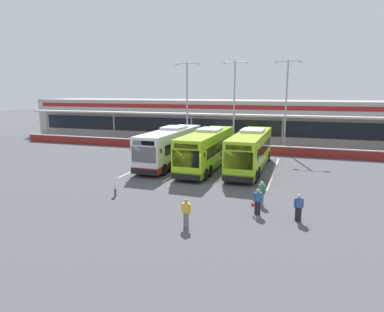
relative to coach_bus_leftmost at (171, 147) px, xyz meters
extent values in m
plane|color=#4C4C51|center=(4.03, -6.09, -1.79)|extent=(200.00, 200.00, 0.00)
cube|color=#B7B7B2|center=(4.03, 20.91, 0.96)|extent=(70.00, 10.00, 5.50)
cube|color=#19232D|center=(4.03, 15.89, 0.51)|extent=(66.00, 0.08, 2.20)
cube|color=maroon|center=(4.03, 15.88, 3.36)|extent=(68.00, 0.08, 0.60)
cube|color=beige|center=(4.03, 14.41, 2.41)|extent=(67.00, 3.00, 0.24)
cube|color=gray|center=(4.03, 20.91, 3.96)|extent=(70.00, 10.00, 0.50)
cylinder|color=#999999|center=(-26.97, 13.21, 0.31)|extent=(0.20, 0.20, 4.20)
cylinder|color=#999999|center=(-14.57, 13.21, 0.31)|extent=(0.20, 0.20, 4.20)
cylinder|color=#999999|center=(-2.17, 13.21, 0.31)|extent=(0.20, 0.20, 4.20)
cylinder|color=#999999|center=(10.23, 13.21, 0.31)|extent=(0.20, 0.20, 4.20)
cube|color=maroon|center=(4.03, 8.41, -1.29)|extent=(60.00, 0.36, 1.00)
cube|color=#B2B2B2|center=(4.03, 8.41, -0.74)|extent=(60.00, 0.40, 0.10)
cube|color=silver|center=(0.00, -0.04, 0.12)|extent=(2.70, 12.03, 3.19)
cube|color=#AD1E1E|center=(0.00, -0.04, -1.19)|extent=(2.72, 12.05, 0.56)
cube|color=black|center=(0.00, 0.36, 0.36)|extent=(2.70, 9.63, 0.96)
cube|color=black|center=(-0.07, -5.99, 0.26)|extent=(2.31, 0.13, 1.40)
cube|color=black|center=(-0.07, -6.00, 1.26)|extent=(2.05, 0.11, 0.40)
cube|color=silver|center=(0.01, 0.96, 1.85)|extent=(2.08, 2.83, 0.28)
cube|color=black|center=(-0.08, -6.10, -1.24)|extent=(2.45, 0.19, 0.44)
cube|color=black|center=(1.39, -5.66, 0.61)|extent=(0.08, 0.12, 0.36)
cube|color=black|center=(-1.52, -5.62, 0.61)|extent=(0.08, 0.12, 0.36)
cylinder|color=black|center=(1.25, 4.55, -1.27)|extent=(0.33, 1.04, 1.04)
cylinder|color=black|center=(-1.14, 4.58, -1.27)|extent=(0.33, 1.04, 1.04)
cylinder|color=black|center=(1.15, -3.25, -1.27)|extent=(0.33, 1.04, 1.04)
cylinder|color=black|center=(-1.23, -3.22, -1.27)|extent=(0.33, 1.04, 1.04)
cylinder|color=black|center=(1.14, -4.65, -1.27)|extent=(0.33, 1.04, 1.04)
cylinder|color=black|center=(-1.25, -4.62, -1.27)|extent=(0.33, 1.04, 1.04)
cube|color=#9ED11E|center=(3.97, -0.55, 0.12)|extent=(2.70, 12.03, 3.19)
cube|color=#598419|center=(3.97, -0.55, -1.19)|extent=(2.72, 12.05, 0.56)
cube|color=black|center=(3.97, -0.15, 0.36)|extent=(2.70, 9.63, 0.96)
cube|color=black|center=(3.89, -6.50, 0.26)|extent=(2.31, 0.13, 1.40)
cube|color=black|center=(3.89, -6.51, 1.26)|extent=(2.05, 0.11, 0.40)
cube|color=silver|center=(3.98, 0.45, 1.85)|extent=(2.08, 2.83, 0.28)
cube|color=black|center=(3.89, -6.61, -1.24)|extent=(2.45, 0.19, 0.44)
cube|color=black|center=(5.35, -6.17, 0.61)|extent=(0.08, 0.12, 0.36)
cube|color=black|center=(2.44, -6.13, 0.61)|extent=(0.08, 0.12, 0.36)
cylinder|color=black|center=(5.22, 4.04, -1.27)|extent=(0.33, 1.04, 1.04)
cylinder|color=black|center=(2.83, 4.07, -1.27)|extent=(0.33, 1.04, 1.04)
cylinder|color=black|center=(5.12, -3.76, -1.27)|extent=(0.33, 1.04, 1.04)
cylinder|color=black|center=(2.73, -3.73, -1.27)|extent=(0.33, 1.04, 1.04)
cylinder|color=black|center=(5.11, -5.16, -1.27)|extent=(0.33, 1.04, 1.04)
cylinder|color=black|center=(2.72, -5.13, -1.27)|extent=(0.33, 1.04, 1.04)
cube|color=#9ED11E|center=(8.09, 0.06, 0.12)|extent=(2.70, 12.03, 3.19)
cube|color=#598419|center=(8.09, 0.06, -1.19)|extent=(2.72, 12.05, 0.56)
cube|color=black|center=(8.09, 0.46, 0.36)|extent=(2.70, 9.63, 0.96)
cube|color=black|center=(8.01, -5.89, 0.26)|extent=(2.31, 0.13, 1.40)
cube|color=black|center=(8.01, -5.90, 1.26)|extent=(2.05, 0.11, 0.40)
cube|color=silver|center=(8.10, 1.06, 1.85)|extent=(2.08, 2.83, 0.28)
cube|color=black|center=(8.01, -6.00, -1.24)|extent=(2.45, 0.19, 0.44)
cube|color=black|center=(9.47, -5.56, 0.61)|extent=(0.08, 0.12, 0.36)
cube|color=black|center=(6.56, -5.52, 0.61)|extent=(0.08, 0.12, 0.36)
cylinder|color=black|center=(9.34, 4.64, -1.27)|extent=(0.33, 1.04, 1.04)
cylinder|color=black|center=(6.95, 4.67, -1.27)|extent=(0.33, 1.04, 1.04)
cylinder|color=black|center=(9.24, -3.16, -1.27)|extent=(0.33, 1.04, 1.04)
cylinder|color=black|center=(6.85, -3.13, -1.27)|extent=(0.33, 1.04, 1.04)
cylinder|color=black|center=(9.22, -4.56, -1.27)|extent=(0.33, 1.04, 1.04)
cylinder|color=black|center=(6.83, -4.53, -1.27)|extent=(0.33, 1.04, 1.04)
cube|color=silver|center=(-2.27, -0.09, -1.78)|extent=(0.14, 13.00, 0.01)
cube|color=silver|center=(1.93, -0.09, -1.78)|extent=(0.14, 13.00, 0.01)
cube|color=silver|center=(6.13, -0.09, -1.78)|extent=(0.14, 13.00, 0.01)
cube|color=silver|center=(10.33, -0.09, -1.78)|extent=(0.14, 13.00, 0.01)
cube|color=black|center=(10.23, -11.76, -1.37)|extent=(0.19, 0.22, 0.84)
cube|color=black|center=(10.42, -11.82, -1.37)|extent=(0.19, 0.22, 0.84)
cube|color=#2D5693|center=(10.32, -11.79, -0.67)|extent=(0.39, 0.32, 0.56)
cube|color=#2D5693|center=(10.12, -11.86, -0.69)|extent=(0.12, 0.12, 0.54)
cube|color=#2D5693|center=(10.53, -11.72, -0.69)|extent=(0.12, 0.12, 0.54)
sphere|color=tan|center=(10.32, -11.79, -0.28)|extent=(0.22, 0.22, 0.22)
cube|color=maroon|center=(10.04, -11.87, -1.16)|extent=(0.20, 0.30, 0.22)
cylinder|color=maroon|center=(10.04, -11.87, -0.98)|extent=(0.02, 0.02, 0.16)
cube|color=slate|center=(6.79, -14.91, -1.37)|extent=(0.16, 0.19, 0.84)
cube|color=slate|center=(6.94, -15.05, -1.37)|extent=(0.16, 0.19, 0.84)
cube|color=gold|center=(6.86, -14.98, -0.67)|extent=(0.36, 0.26, 0.56)
cube|color=gold|center=(6.64, -14.95, -0.69)|extent=(0.10, 0.11, 0.54)
cube|color=gold|center=(7.08, -15.00, -0.69)|extent=(0.10, 0.11, 0.54)
sphere|color=tan|center=(6.86, -14.98, -0.28)|extent=(0.22, 0.22, 0.22)
cube|color=#4C4238|center=(0.18, -11.19, -1.53)|extent=(0.13, 0.14, 0.52)
cube|color=#4C4238|center=(0.23, -11.30, -1.53)|extent=(0.13, 0.14, 0.52)
cube|color=silver|center=(0.20, -11.25, -1.09)|extent=(0.25, 0.21, 0.35)
cube|color=silver|center=(0.08, -11.19, -1.11)|extent=(0.08, 0.08, 0.33)
cube|color=silver|center=(0.33, -11.31, -1.11)|extent=(0.08, 0.08, 0.33)
sphere|color=#DBB293|center=(0.20, -11.25, -0.85)|extent=(0.14, 0.14, 0.14)
cube|color=black|center=(12.59, -12.07, -1.37)|extent=(0.18, 0.21, 0.84)
cube|color=black|center=(12.77, -12.15, -1.37)|extent=(0.18, 0.21, 0.84)
cube|color=#2D5693|center=(12.68, -12.11, -0.67)|extent=(0.38, 0.30, 0.56)
cube|color=#2D5693|center=(12.47, -12.17, -0.69)|extent=(0.11, 0.12, 0.54)
cube|color=#2D5693|center=(12.90, -12.06, -0.69)|extent=(0.11, 0.12, 0.54)
sphere|color=#DBB293|center=(12.68, -12.11, -0.28)|extent=(0.22, 0.22, 0.22)
cube|color=slate|center=(10.30, -9.85, -1.37)|extent=(0.21, 0.23, 0.84)
cube|color=slate|center=(10.38, -10.03, -1.37)|extent=(0.21, 0.23, 0.84)
cube|color=#387F4C|center=(10.34, -9.94, -0.67)|extent=(0.40, 0.36, 0.56)
cube|color=#387F4C|center=(10.15, -9.83, -0.69)|extent=(0.13, 0.13, 0.54)
cube|color=#387F4C|center=(10.54, -10.05, -0.69)|extent=(0.13, 0.13, 0.54)
sphere|color=#DBB293|center=(10.34, -9.94, -0.28)|extent=(0.22, 0.22, 0.22)
cylinder|color=#9E9EA3|center=(-1.79, 10.33, 3.71)|extent=(0.20, 0.20, 11.00)
cylinder|color=#9E9EA3|center=(-1.79, 10.33, 9.06)|extent=(2.80, 0.10, 0.10)
cube|color=silver|center=(-3.19, 10.33, 8.96)|extent=(0.44, 0.28, 0.20)
cube|color=silver|center=(-0.39, 10.33, 8.96)|extent=(0.44, 0.28, 0.20)
cylinder|color=#9E9EA3|center=(4.40, 10.34, 3.71)|extent=(0.20, 0.20, 11.00)
cylinder|color=#9E9EA3|center=(4.40, 10.34, 9.06)|extent=(2.80, 0.10, 0.10)
cube|color=silver|center=(3.00, 10.34, 8.96)|extent=(0.44, 0.28, 0.20)
cube|color=silver|center=(5.80, 10.34, 8.96)|extent=(0.44, 0.28, 0.20)
cylinder|color=#9E9EA3|center=(10.61, 10.97, 3.71)|extent=(0.20, 0.20, 11.00)
cylinder|color=#9E9EA3|center=(10.61, 10.97, 9.06)|extent=(2.80, 0.10, 0.10)
cube|color=silver|center=(9.21, 10.97, 8.96)|extent=(0.44, 0.28, 0.20)
cube|color=silver|center=(12.01, 10.97, 8.96)|extent=(0.44, 0.28, 0.20)
camera|label=1|loc=(12.59, -31.36, 5.57)|focal=31.38mm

